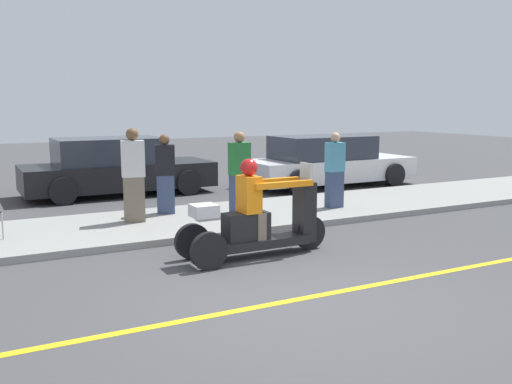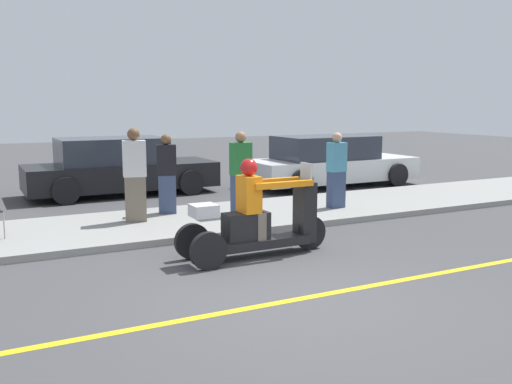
# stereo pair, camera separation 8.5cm
# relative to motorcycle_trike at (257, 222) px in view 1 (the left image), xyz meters

# --- Properties ---
(ground_plane) EXTENTS (60.00, 60.00, 0.00)m
(ground_plane) POSITION_rel_motorcycle_trike_xyz_m (-0.47, -1.95, -0.54)
(ground_plane) COLOR #424244
(lane_stripe) EXTENTS (24.00, 0.12, 0.01)m
(lane_stripe) POSITION_rel_motorcycle_trike_xyz_m (-0.02, -1.95, -0.54)
(lane_stripe) COLOR gold
(lane_stripe) RESTS_ON ground
(sidewalk_strip) EXTENTS (28.00, 2.80, 0.12)m
(sidewalk_strip) POSITION_rel_motorcycle_trike_xyz_m (-0.47, 2.65, -0.48)
(sidewalk_strip) COLOR gray
(sidewalk_strip) RESTS_ON ground
(motorcycle_trike) EXTENTS (2.43, 0.73, 1.51)m
(motorcycle_trike) POSITION_rel_motorcycle_trike_xyz_m (0.00, 0.00, 0.00)
(motorcycle_trike) COLOR black
(motorcycle_trike) RESTS_ON ground
(spectator_with_child) EXTENTS (0.38, 0.23, 1.59)m
(spectator_with_child) POSITION_rel_motorcycle_trike_xyz_m (3.09, 2.30, 0.35)
(spectator_with_child) COLOR #38476B
(spectator_with_child) RESTS_ON sidewalk_strip
(spectator_end_of_line) EXTENTS (0.40, 0.25, 1.65)m
(spectator_end_of_line) POSITION_rel_motorcycle_trike_xyz_m (0.95, 2.51, 0.38)
(spectator_end_of_line) COLOR #38476B
(spectator_end_of_line) RESTS_ON sidewalk_strip
(spectator_far_back) EXTENTS (0.45, 0.32, 1.75)m
(spectator_far_back) POSITION_rel_motorcycle_trike_xyz_m (-1.08, 2.86, 0.42)
(spectator_far_back) COLOR #726656
(spectator_far_back) RESTS_ON sidewalk_strip
(spectator_near_curb) EXTENTS (0.43, 0.32, 1.59)m
(spectator_near_curb) POSITION_rel_motorcycle_trike_xyz_m (-0.30, 3.34, 0.35)
(spectator_near_curb) COLOR #38476B
(spectator_near_curb) RESTS_ON sidewalk_strip
(parked_car_lot_left) EXTENTS (4.72, 2.04, 1.45)m
(parked_car_lot_left) POSITION_rel_motorcycle_trike_xyz_m (-0.40, 6.90, 0.15)
(parked_car_lot_left) COLOR black
(parked_car_lot_left) RESTS_ON ground
(parked_car_lot_right) EXTENTS (4.87, 2.02, 1.42)m
(parked_car_lot_right) POSITION_rel_motorcycle_trike_xyz_m (5.24, 5.66, 0.14)
(parked_car_lot_right) COLOR silver
(parked_car_lot_right) RESTS_ON ground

